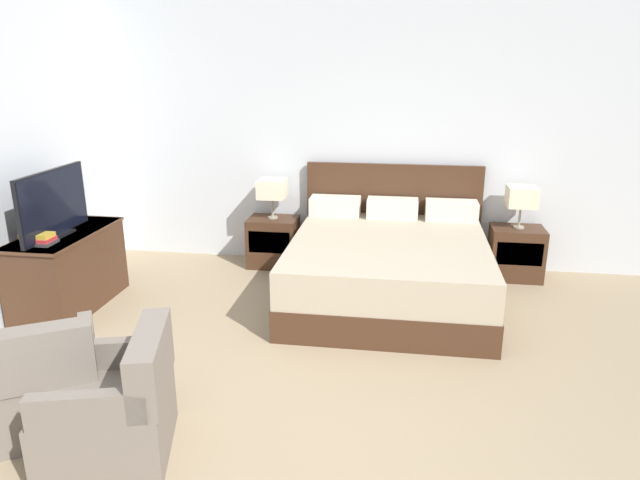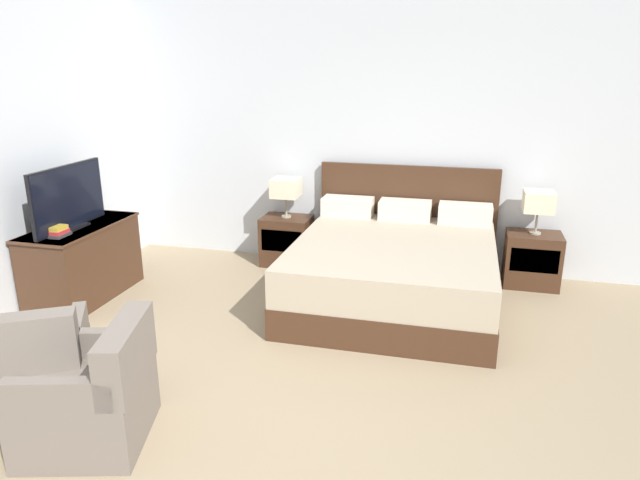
# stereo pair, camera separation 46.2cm
# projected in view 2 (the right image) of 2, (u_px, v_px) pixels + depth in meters

# --- Properties ---
(ground_plane) EXTENTS (10.83, 10.83, 0.00)m
(ground_plane) POSITION_uv_depth(u_px,v_px,m) (239.00, 468.00, 3.22)
(ground_plane) COLOR #998466
(wall_back) EXTENTS (6.56, 0.06, 2.89)m
(wall_back) POSITION_uv_depth(u_px,v_px,m) (361.00, 135.00, 6.16)
(wall_back) COLOR silver
(wall_back) RESTS_ON ground
(wall_left) EXTENTS (0.06, 5.41, 2.89)m
(wall_left) POSITION_uv_depth(u_px,v_px,m) (0.00, 155.00, 4.83)
(wall_left) COLOR silver
(wall_left) RESTS_ON ground
(bed) EXTENTS (1.90, 2.08, 1.15)m
(bed) POSITION_uv_depth(u_px,v_px,m) (394.00, 269.00, 5.39)
(bed) COLOR #422819
(bed) RESTS_ON ground
(nightstand_left) EXTENTS (0.54, 0.40, 0.55)m
(nightstand_left) POSITION_uv_depth(u_px,v_px,m) (287.00, 241.00, 6.42)
(nightstand_left) COLOR #422819
(nightstand_left) RESTS_ON ground
(nightstand_right) EXTENTS (0.54, 0.40, 0.55)m
(nightstand_right) POSITION_uv_depth(u_px,v_px,m) (532.00, 260.00, 5.80)
(nightstand_right) COLOR #422819
(nightstand_right) RESTS_ON ground
(table_lamp_left) EXTENTS (0.29, 0.29, 0.44)m
(table_lamp_left) POSITION_uv_depth(u_px,v_px,m) (286.00, 188.00, 6.24)
(table_lamp_left) COLOR gray
(table_lamp_left) RESTS_ON nightstand_left
(table_lamp_right) EXTENTS (0.29, 0.29, 0.44)m
(table_lamp_right) POSITION_uv_depth(u_px,v_px,m) (539.00, 202.00, 5.62)
(table_lamp_right) COLOR gray
(table_lamp_right) RESTS_ON nightstand_right
(dresser) EXTENTS (0.56, 1.19, 0.73)m
(dresser) POSITION_uv_depth(u_px,v_px,m) (83.00, 261.00, 5.47)
(dresser) COLOR #422819
(dresser) RESTS_ON ground
(tv) EXTENTS (0.18, 0.96, 0.59)m
(tv) POSITION_uv_depth(u_px,v_px,m) (68.00, 198.00, 5.20)
(tv) COLOR black
(tv) RESTS_ON dresser
(book_red_cover) EXTENTS (0.23, 0.19, 0.03)m
(book_red_cover) POSITION_uv_depth(u_px,v_px,m) (54.00, 234.00, 5.04)
(book_red_cover) COLOR #383333
(book_red_cover) RESTS_ON dresser
(book_blue_cover) EXTENTS (0.24, 0.17, 0.03)m
(book_blue_cover) POSITION_uv_depth(u_px,v_px,m) (53.00, 231.00, 5.03)
(book_blue_cover) COLOR #B7282D
(book_blue_cover) RESTS_ON book_red_cover
(book_small_top) EXTENTS (0.25, 0.15, 0.04)m
(book_small_top) POSITION_uv_depth(u_px,v_px,m) (51.00, 227.00, 5.03)
(book_small_top) COLOR gold
(book_small_top) RESTS_ON book_blue_cover
(armchair_by_window) EXTENTS (0.94, 0.94, 0.76)m
(armchair_by_window) POSITION_uv_depth(u_px,v_px,m) (31.00, 370.00, 3.70)
(armchair_by_window) COLOR #70665B
(armchair_by_window) RESTS_ON ground
(armchair_companion) EXTENTS (0.85, 0.84, 0.76)m
(armchair_companion) POSITION_uv_depth(u_px,v_px,m) (93.00, 397.00, 3.39)
(armchair_companion) COLOR #70665B
(armchair_companion) RESTS_ON ground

